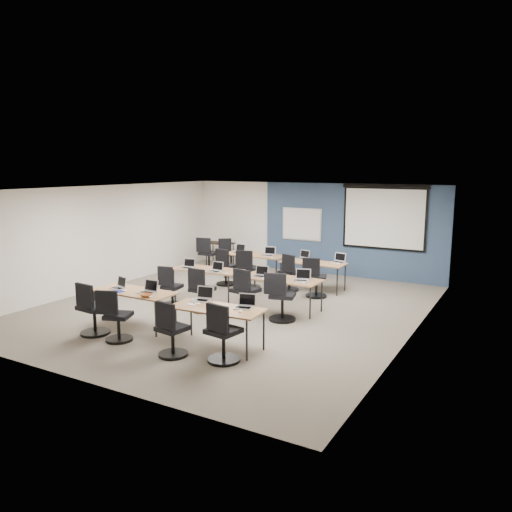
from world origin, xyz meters
The scene contains 58 objects.
floor centered at (0.00, 0.00, 0.00)m, with size 8.00×9.00×0.02m, color #6B6354.
ceiling centered at (0.00, 0.00, 2.70)m, with size 8.00×9.00×0.02m, color white.
wall_back centered at (0.00, 4.50, 1.35)m, with size 8.00×0.04×2.70m, color beige.
wall_front centered at (0.00, -4.50, 1.35)m, with size 8.00×0.04×2.70m, color beige.
wall_left centered at (-4.00, 0.00, 1.35)m, with size 0.04×9.00×2.70m, color beige.
wall_right centered at (4.00, 0.00, 1.35)m, with size 0.04×9.00×2.70m, color beige.
blue_accent_panel centered at (1.25, 4.47, 1.35)m, with size 5.50×0.04×2.70m, color #3D5977.
whiteboard centered at (-0.30, 4.43, 1.45)m, with size 1.28×0.03×0.98m.
projector_screen centered at (2.20, 4.41, 1.89)m, with size 2.40×0.10×1.82m.
training_table_front_left centered at (-1.00, -2.12, 0.68)m, with size 1.73×0.72×0.73m.
training_table_front_right centered at (1.11, -2.31, 0.68)m, with size 1.69×0.71×0.73m.
training_table_mid_left centered at (-0.97, 0.38, 0.68)m, with size 1.72×0.72×0.73m.
training_table_mid_right centered at (1.04, 0.36, 0.69)m, with size 1.82×0.76×0.73m.
training_table_back_left centered at (-0.97, 2.74, 0.68)m, with size 1.79×0.75×0.73m.
training_table_back_right centered at (0.93, 2.44, 0.68)m, with size 1.69×0.70×0.73m.
laptop_0 centered at (-1.41, -2.11, 0.79)m, with size 0.30×0.26×0.23m.
mouse_0 centered at (-1.15, -2.22, 0.74)m, with size 0.06×0.10×0.04m, color white.
task_chair_0 centered at (-1.33, -2.93, 0.43)m, with size 0.56×0.56×1.04m.
laptop_1 centered at (-0.64, -2.10, 0.79)m, with size 0.33×0.28×0.25m.
mouse_1 centered at (-0.38, -2.33, 0.74)m, with size 0.07×0.11×0.04m, color white.
task_chair_1 centered at (-0.68, -2.97, 0.41)m, with size 0.53×0.50×0.98m.
laptop_2 centered at (0.61, -2.03, 0.79)m, with size 0.33×0.28×0.25m.
mouse_2 centered at (0.70, -2.30, 0.74)m, with size 0.06×0.10×0.03m, color white.
task_chair_2 centered at (0.69, -3.07, 0.41)m, with size 0.51×0.51×0.99m.
laptop_3 centered at (1.55, -2.07, 0.79)m, with size 0.32×0.27×0.24m.
mouse_3 centered at (1.61, -2.32, 0.74)m, with size 0.06×0.10×0.03m, color white.
task_chair_3 centered at (1.58, -2.85, 0.43)m, with size 0.55×0.55×1.03m.
laptop_4 centered at (-1.44, 0.22, 0.79)m, with size 0.30×0.26×0.23m.
mouse_4 centered at (-1.22, 0.03, 0.74)m, with size 0.06×0.10×0.03m, color white.
task_chair_4 centered at (-1.32, -0.61, 0.39)m, with size 0.46×0.46×0.95m.
laptop_5 centered at (-0.61, 0.22, 0.79)m, with size 0.30×0.26×0.23m.
mouse_5 centered at (-0.25, 0.10, 0.74)m, with size 0.06×0.09×0.03m, color white.
task_chair_5 centered at (-0.43, -0.64, 0.41)m, with size 0.52×0.52×1.00m.
laptop_6 centered at (0.56, 0.28, 0.79)m, with size 0.31×0.26×0.24m.
mouse_6 centered at (0.76, 0.06, 0.74)m, with size 0.06×0.10×0.04m, color white.
task_chair_6 centered at (0.54, -0.39, 0.43)m, with size 0.57×0.57×1.04m.
laptop_7 centered at (1.55, 0.36, 0.79)m, with size 0.33×0.28×0.25m.
mouse_7 centered at (1.68, 0.16, 0.74)m, with size 0.06×0.09×0.03m, color white.
task_chair_7 centered at (1.41, -0.38, 0.43)m, with size 0.58×0.57×1.04m.
laptop_8 centered at (-1.46, 2.67, 0.79)m, with size 0.35×0.29×0.26m.
mouse_8 centered at (-1.28, 2.47, 0.74)m, with size 0.06×0.09×0.03m, color white.
task_chair_8 centered at (-1.34, 1.73, 0.42)m, with size 0.53×0.53×1.01m.
laptop_9 centered at (-0.54, 2.74, 0.79)m, with size 0.32×0.27×0.25m.
mouse_9 centered at (-0.27, 2.44, 0.74)m, with size 0.06×0.09×0.03m, color white.
task_chair_9 centered at (-0.61, 1.75, 0.43)m, with size 0.56×0.56×1.03m.
laptop_10 centered at (0.52, 2.77, 0.79)m, with size 0.30×0.25×0.23m.
mouse_10 centered at (0.83, 2.51, 0.74)m, with size 0.06×0.10×0.03m, color white.
task_chair_10 centered at (0.46, 2.00, 0.40)m, with size 0.51×0.50×0.98m.
laptop_11 centered at (1.52, 2.76, 0.79)m, with size 0.31×0.27×0.24m.
mouse_11 centered at (1.59, 2.53, 0.74)m, with size 0.06×0.10×0.04m, color white.
task_chair_11 centered at (1.28, 1.75, 0.41)m, with size 0.54×0.52×1.00m.
blue_mousepad centered at (-1.26, -2.33, 0.73)m, with size 0.25×0.20×0.01m, color navy.
snack_bowl centered at (-0.48, -2.35, 0.76)m, with size 0.22×0.22×0.05m, color brown.
snack_plate centered at (0.62, -2.36, 0.74)m, with size 0.18×0.18×0.01m, color white.
coffee_cup centered at (0.63, -2.31, 0.77)m, with size 0.06×0.06×0.06m, color white.
utility_table centered at (-2.98, 3.95, 0.66)m, with size 0.91×0.51×0.75m.
spare_chair_a centered at (-2.40, 3.62, 0.40)m, with size 0.57×0.50×0.98m.
spare_chair_b centered at (-2.80, 3.01, 0.44)m, with size 0.58×0.58×1.05m.
Camera 1 is at (5.89, -9.36, 3.19)m, focal length 35.00 mm.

